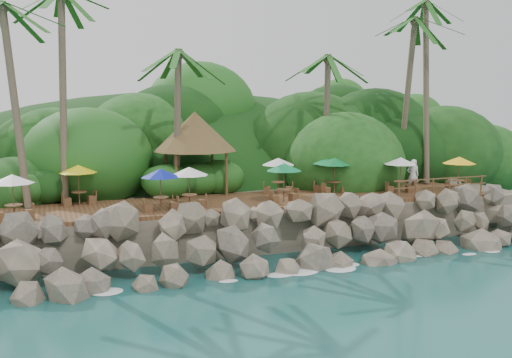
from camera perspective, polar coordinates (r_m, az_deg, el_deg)
name	(u,v)px	position (r m, az deg, el deg)	size (l,w,h in m)	color
ground	(303,273)	(25.60, 4.72, -9.31)	(140.00, 140.00, 0.00)	#19514F
land_base	(206,194)	(40.07, -4.96, -1.49)	(32.00, 25.20, 2.10)	gray
jungle_hill	(182,193)	(47.42, -7.35, -1.35)	(44.80, 28.00, 15.40)	#143811
seawall	(286,237)	(27.06, 2.95, -5.82)	(29.00, 4.00, 2.30)	gray
terrace	(256,201)	(30.48, 0.00, -2.24)	(26.00, 5.00, 0.20)	brown
jungle_foliage	(210,211)	(39.30, -4.56, -3.22)	(44.00, 16.00, 12.00)	#143811
foam_line	(300,271)	(25.85, 4.44, -9.06)	(25.20, 0.80, 0.06)	white
palms	(253,21)	(33.06, -0.33, 15.43)	(29.85, 7.47, 12.61)	brown
palapa	(195,131)	(32.42, -6.09, 4.72)	(4.72, 4.72, 4.60)	brown
dining_clusters	(263,168)	(30.00, 0.71, 1.05)	(25.48, 5.08, 2.03)	brown
railing	(441,185)	(33.23, 17.93, -0.54)	(6.10, 0.10, 1.00)	brown
waiter	(413,176)	(34.07, 15.31, 0.33)	(0.69, 0.45, 1.89)	silver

